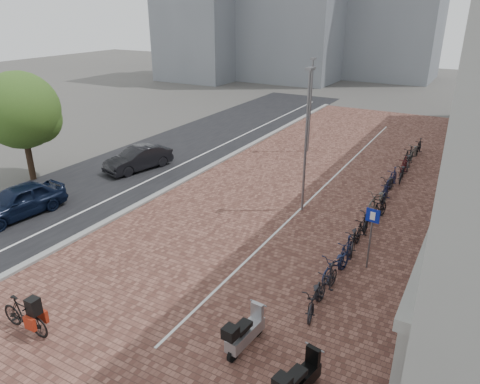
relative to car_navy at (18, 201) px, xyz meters
name	(u,v)px	position (x,y,z in m)	size (l,w,h in m)	color
ground	(161,278)	(9.28, -0.92, -0.77)	(140.00, 140.00, 0.00)	#474442
plaza_brick	(323,184)	(11.28, 11.08, -0.76)	(14.50, 42.00, 0.04)	brown
street_asphalt	(168,155)	(0.28, 11.08, -0.76)	(8.00, 50.00, 0.03)	black
curb	(217,163)	(4.18, 11.08, -0.70)	(0.35, 42.00, 0.14)	gray
lane_line	(192,159)	(2.28, 11.08, -0.74)	(0.12, 44.00, 0.00)	white
parking_line	(326,184)	(11.48, 11.08, -0.73)	(0.10, 30.00, 0.00)	white
car_navy	(18,201)	(0.00, 0.00, 0.00)	(1.81, 4.50, 1.53)	black
car_dark	(138,159)	(0.52, 7.89, -0.06)	(1.49, 4.28, 1.41)	black
hero_bike	(24,315)	(7.52, -5.25, -0.15)	(1.99, 0.59, 1.40)	black
scooter_front	(245,331)	(13.78, -2.58, -0.14)	(0.57, 1.82, 1.25)	#9A9A9F
scooter_mid	(299,379)	(15.83, -3.51, -0.14)	(0.57, 1.82, 1.25)	black
parking_sign	(371,229)	(15.75, 3.55, 0.92)	(0.52, 0.12, 2.51)	slate
lamp_near	(306,144)	(11.56, 7.27, 2.64)	(0.12, 0.12, 6.81)	gray
lamp_far	(310,107)	(8.25, 16.46, 2.35)	(0.12, 0.12, 6.23)	gray
street_tree	(24,112)	(-3.62, 3.67, 3.17)	(4.25, 4.25, 6.19)	#382619
bike_row	(383,196)	(14.90, 9.73, -0.25)	(1.24, 21.45, 1.05)	black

